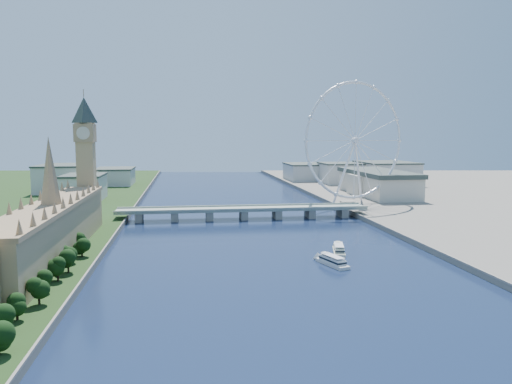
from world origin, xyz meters
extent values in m
cube|color=tan|center=(-128.00, 170.00, 17.00)|extent=(24.00, 200.00, 28.00)
cone|color=#937A59|center=(-128.00, 170.00, 53.00)|extent=(12.00, 12.00, 40.00)
cube|color=tan|center=(-128.00, 278.00, 43.00)|extent=(13.00, 13.00, 80.00)
cube|color=#937A59|center=(-128.00, 278.00, 75.00)|extent=(15.00, 15.00, 14.00)
pyramid|color=#2D3833|center=(-128.00, 278.00, 103.00)|extent=(20.02, 20.02, 20.00)
cube|color=gray|center=(0.00, 300.00, 8.50)|extent=(220.00, 22.00, 2.00)
cube|color=gray|center=(-90.00, 300.00, 3.75)|extent=(6.00, 20.00, 7.50)
cube|color=gray|center=(-60.00, 300.00, 3.75)|extent=(6.00, 20.00, 7.50)
cube|color=gray|center=(-30.00, 300.00, 3.75)|extent=(6.00, 20.00, 7.50)
cube|color=gray|center=(0.00, 300.00, 3.75)|extent=(6.00, 20.00, 7.50)
cube|color=gray|center=(30.00, 300.00, 3.75)|extent=(6.00, 20.00, 7.50)
cube|color=gray|center=(60.00, 300.00, 3.75)|extent=(6.00, 20.00, 7.50)
cube|color=gray|center=(90.00, 300.00, 3.75)|extent=(6.00, 20.00, 7.50)
torus|color=silver|center=(120.00, 355.00, 68.00)|extent=(113.60, 39.12, 118.60)
cylinder|color=silver|center=(120.00, 355.00, 68.00)|extent=(7.25, 6.61, 6.00)
cube|color=gray|center=(117.00, 365.00, 4.00)|extent=(14.00, 10.00, 2.00)
cube|color=beige|center=(-160.00, 430.00, 16.00)|extent=(40.00, 60.00, 26.00)
cube|color=beige|center=(-200.00, 520.00, 19.00)|extent=(60.00, 80.00, 32.00)
cube|color=beige|center=(-150.00, 600.00, 14.00)|extent=(50.00, 70.00, 22.00)
cube|color=beige|center=(180.00, 580.00, 17.00)|extent=(60.00, 60.00, 28.00)
cube|color=beige|center=(240.00, 560.00, 18.00)|extent=(70.00, 90.00, 30.00)
cube|color=beige|center=(140.00, 640.00, 15.00)|extent=(60.00, 80.00, 24.00)
camera|label=1|loc=(-50.03, -131.89, 73.28)|focal=35.00mm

